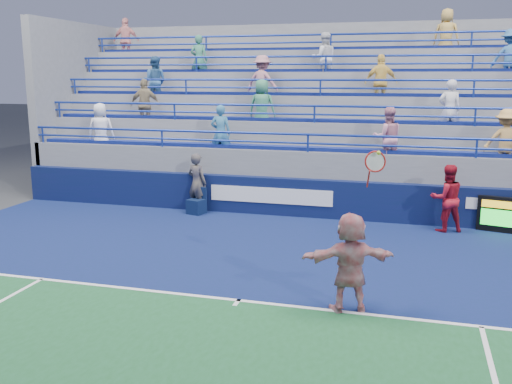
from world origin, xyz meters
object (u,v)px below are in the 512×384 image
(tennis_player, at_px, (350,262))
(line_judge, at_px, (197,183))
(judge_chair, at_px, (197,206))
(ball_girl, at_px, (447,198))
(serve_speed_board, at_px, (505,215))

(tennis_player, relative_size, line_judge, 1.59)
(judge_chair, bearing_deg, line_judge, 104.98)
(tennis_player, xyz_separation_m, ball_girl, (1.84, 5.81, 0.00))
(judge_chair, distance_m, line_judge, 0.68)
(judge_chair, xyz_separation_m, tennis_player, (5.09, -5.85, 0.63))
(serve_speed_board, xyz_separation_m, judge_chair, (-8.40, -0.19, -0.22))
(judge_chair, distance_m, tennis_player, 7.78)
(tennis_player, height_order, ball_girl, tennis_player)
(judge_chair, height_order, ball_girl, ball_girl)
(serve_speed_board, bearing_deg, judge_chair, -178.71)
(judge_chair, bearing_deg, tennis_player, -48.96)
(line_judge, height_order, ball_girl, line_judge)
(ball_girl, bearing_deg, serve_speed_board, 170.27)
(serve_speed_board, relative_size, ball_girl, 0.77)
(serve_speed_board, xyz_separation_m, line_judge, (-8.46, 0.06, 0.41))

